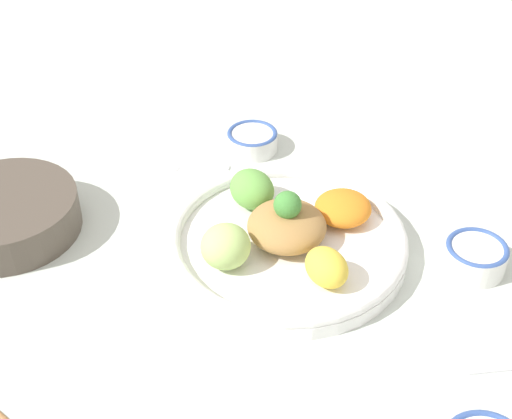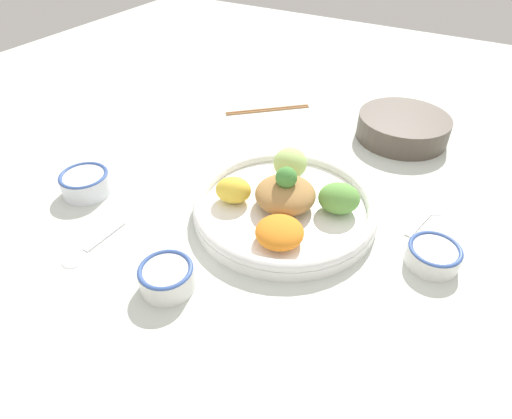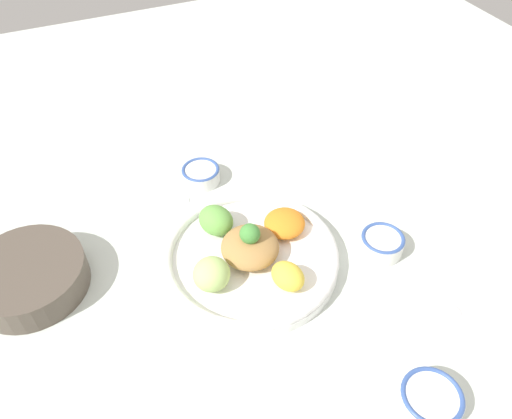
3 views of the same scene
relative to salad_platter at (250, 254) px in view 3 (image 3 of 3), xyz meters
name	(u,v)px [view 3 (image 3 of 3)]	position (x,y,z in m)	size (l,w,h in m)	color
ground_plane	(245,269)	(0.01, 0.01, -0.02)	(2.40, 2.40, 0.00)	silver
salad_platter	(250,254)	(0.00, 0.00, 0.00)	(0.33, 0.33, 0.10)	white
sauce_bowl_red	(382,243)	(-0.24, 0.07, 0.00)	(0.08, 0.08, 0.04)	white
rice_bowl_blue	(430,401)	(-0.13, 0.36, 0.00)	(0.09, 0.09, 0.04)	white
sauce_bowl_dark	(201,174)	(0.01, -0.26, -0.01)	(0.08, 0.08, 0.03)	white
side_serving_bowl	(28,275)	(0.38, -0.11, 0.01)	(0.20, 0.20, 0.05)	#51473D
serving_spoon_main	(149,204)	(0.13, -0.23, -0.02)	(0.13, 0.05, 0.01)	silver
serving_spoon_extra	(439,316)	(-0.25, 0.24, -0.02)	(0.13, 0.04, 0.01)	silver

